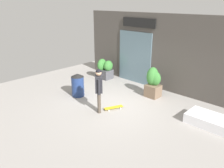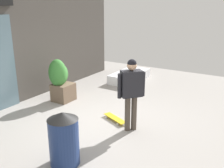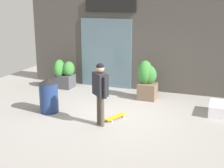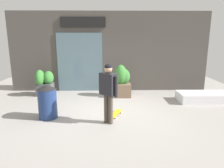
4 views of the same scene
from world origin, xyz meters
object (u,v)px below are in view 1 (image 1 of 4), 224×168
skateboarder (99,86)px  planter_box_left (153,81)px  planter_box_right (105,69)px  trash_bin (78,85)px  skateboard (114,107)px

skateboarder → planter_box_left: skateboarder is taller
planter_box_left → planter_box_right: 3.23m
planter_box_right → trash_bin: planter_box_right is taller
planter_box_right → trash_bin: (0.84, -2.51, -0.03)m
skateboard → planter_box_right: planter_box_right is taller
planter_box_left → planter_box_right: bearing=176.1°
skateboarder → trash_bin: bearing=119.3°
skateboard → trash_bin: bearing=117.4°
trash_bin → skateboarder: bearing=-12.7°
skateboarder → trash_bin: skateboarder is taller
skateboard → planter_box_right: (-2.88, 2.35, 0.48)m
skateboard → planter_box_left: planter_box_left is taller
skateboarder → planter_box_left: (0.56, 2.69, -0.36)m
planter_box_right → trash_bin: 2.64m
planter_box_right → skateboarder: bearing=-47.6°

